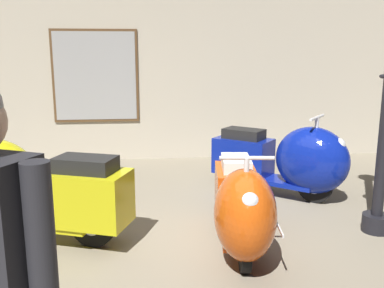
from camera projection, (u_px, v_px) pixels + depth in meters
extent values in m
plane|color=gray|center=(191.00, 255.00, 3.83)|extent=(60.00, 60.00, 0.00)
cube|color=#BCB29E|center=(168.00, 53.00, 7.15)|extent=(18.00, 0.20, 3.60)
cube|color=brown|center=(95.00, 76.00, 6.99)|extent=(1.40, 0.03, 1.52)
cube|color=#9E9E9E|center=(95.00, 76.00, 6.97)|extent=(1.32, 0.01, 1.44)
cylinder|color=black|center=(93.00, 223.00, 3.98)|extent=(0.46, 0.24, 0.45)
cylinder|color=silver|center=(93.00, 223.00, 3.98)|extent=(0.23, 0.17, 0.20)
cube|color=gold|center=(42.00, 220.00, 4.11)|extent=(1.16, 0.76, 0.06)
cube|color=gold|center=(87.00, 197.00, 3.94)|extent=(0.88, 0.69, 0.50)
cube|color=black|center=(85.00, 164.00, 3.87)|extent=(0.62, 0.49, 0.14)
cylinder|color=black|center=(245.00, 248.00, 3.52)|extent=(0.13, 0.40, 0.40)
cylinder|color=silver|center=(245.00, 248.00, 3.52)|extent=(0.12, 0.19, 0.18)
cylinder|color=black|center=(235.00, 208.00, 4.45)|extent=(0.13, 0.40, 0.40)
cylinder|color=silver|center=(235.00, 208.00, 4.45)|extent=(0.12, 0.19, 0.18)
cube|color=#C6470F|center=(239.00, 228.00, 3.99)|extent=(0.47, 0.98, 0.05)
ellipsoid|color=#C6470F|center=(245.00, 214.00, 3.51)|extent=(0.61, 0.89, 0.76)
cube|color=#C6470F|center=(235.00, 189.00, 4.36)|extent=(0.47, 0.72, 0.44)
cube|color=silver|center=(236.00, 163.00, 4.30)|extent=(0.33, 0.51, 0.12)
sphere|color=silver|center=(250.00, 202.00, 3.19)|extent=(0.15, 0.15, 0.15)
cylinder|color=silver|center=(246.00, 175.00, 3.41)|extent=(0.04, 0.04, 0.28)
cylinder|color=silver|center=(247.00, 158.00, 3.38)|extent=(0.44, 0.08, 0.03)
cube|color=silver|center=(275.00, 220.00, 3.52)|extent=(0.09, 0.67, 0.02)
cylinder|color=black|center=(315.00, 185.00, 5.18)|extent=(0.39, 0.34, 0.43)
cylinder|color=silver|center=(315.00, 185.00, 5.18)|extent=(0.22, 0.20, 0.19)
cylinder|color=black|center=(240.00, 173.00, 5.73)|extent=(0.39, 0.34, 0.43)
cylinder|color=silver|center=(240.00, 173.00, 5.73)|extent=(0.22, 0.20, 0.19)
cube|color=navy|center=(275.00, 180.00, 5.46)|extent=(1.04, 0.95, 0.05)
ellipsoid|color=navy|center=(312.00, 160.00, 5.14)|extent=(1.06, 1.01, 0.82)
cube|color=navy|center=(243.00, 156.00, 5.66)|extent=(0.84, 0.80, 0.47)
cube|color=black|center=(244.00, 134.00, 5.59)|extent=(0.59, 0.56, 0.13)
sphere|color=silver|center=(339.00, 145.00, 4.93)|extent=(0.16, 0.16, 0.16)
cylinder|color=silver|center=(316.00, 130.00, 5.05)|extent=(0.05, 0.05, 0.30)
cylinder|color=silver|center=(317.00, 117.00, 5.01)|extent=(0.33, 0.39, 0.03)
cube|color=silver|center=(319.00, 160.00, 5.38)|extent=(0.57, 0.47, 0.03)
cylinder|color=black|center=(376.00, 223.00, 4.33)|extent=(0.28, 0.28, 0.18)
cylinder|color=#232328|center=(42.00, 256.00, 1.36)|extent=(0.09, 0.09, 0.62)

